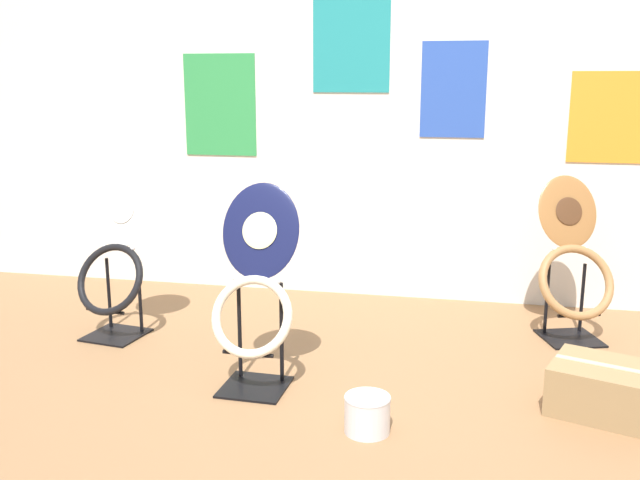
# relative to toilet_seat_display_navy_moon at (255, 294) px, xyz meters

# --- Properties ---
(ground_plane) EXTENTS (14.00, 14.00, 0.00)m
(ground_plane) POSITION_rel_toilet_seat_display_navy_moon_xyz_m (0.47, -0.60, -0.42)
(ground_plane) COLOR #8E6642
(wall_back) EXTENTS (8.00, 0.07, 2.60)m
(wall_back) POSITION_rel_toilet_seat_display_navy_moon_xyz_m (0.46, 1.47, 0.88)
(wall_back) COLOR silver
(wall_back) RESTS_ON ground_plane
(toilet_seat_display_navy_moon) EXTENTS (0.37, 0.35, 0.89)m
(toilet_seat_display_navy_moon) POSITION_rel_toilet_seat_display_navy_moon_xyz_m (0.00, 0.00, 0.00)
(toilet_seat_display_navy_moon) COLOR black
(toilet_seat_display_navy_moon) RESTS_ON ground_plane
(toilet_seat_display_woodgrain) EXTENTS (0.45, 0.45, 0.84)m
(toilet_seat_display_woodgrain) POSITION_rel_toilet_seat_display_navy_moon_xyz_m (1.42, 0.91, -0.03)
(toilet_seat_display_woodgrain) COLOR black
(toilet_seat_display_woodgrain) RESTS_ON ground_plane
(toilet_seat_display_white_plain) EXTENTS (0.41, 0.39, 0.84)m
(toilet_seat_display_white_plain) POSITION_rel_toilet_seat_display_navy_moon_xyz_m (-0.90, 0.47, -0.03)
(toilet_seat_display_white_plain) COLOR black
(toilet_seat_display_white_plain) RESTS_ON ground_plane
(paint_can) EXTENTS (0.18, 0.18, 0.15)m
(paint_can) POSITION_rel_toilet_seat_display_navy_moon_xyz_m (0.54, -0.32, -0.34)
(paint_can) COLOR silver
(paint_can) RESTS_ON ground_plane
(storage_box) EXTENTS (0.49, 0.45, 0.20)m
(storage_box) POSITION_rel_toilet_seat_display_navy_moon_xyz_m (1.45, 0.04, -0.32)
(storage_box) COLOR #93754C
(storage_box) RESTS_ON ground_plane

